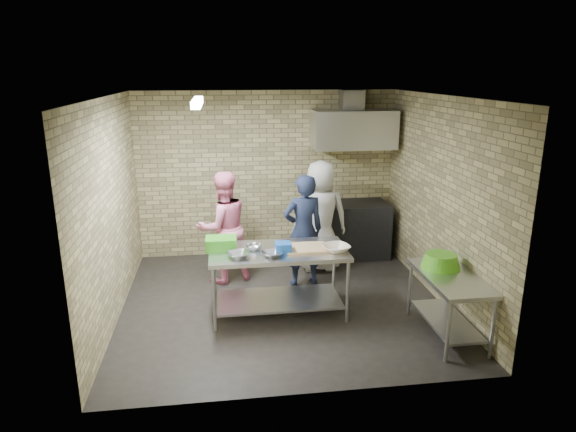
{
  "coord_description": "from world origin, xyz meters",
  "views": [
    {
      "loc": [
        -0.77,
        -6.14,
        3.01
      ],
      "look_at": [
        0.1,
        0.2,
        1.15
      ],
      "focal_mm": 31.53,
      "sensor_mm": 36.0,
      "label": 1
    }
  ],
  "objects_px": {
    "blue_tub": "(283,248)",
    "bottle_red": "(353,132)",
    "side_counter": "(448,305)",
    "green_basin": "(441,261)",
    "man_navy": "(303,231)",
    "prep_table": "(278,282)",
    "stove": "(351,230)",
    "woman_pink": "(223,227)",
    "woman_white": "(320,216)",
    "green_crate": "(221,243)"
  },
  "relations": [
    {
      "from": "prep_table",
      "to": "bottle_red",
      "type": "relative_size",
      "value": 9.49
    },
    {
      "from": "stove",
      "to": "bottle_red",
      "type": "height_order",
      "value": "bottle_red"
    },
    {
      "from": "blue_tub",
      "to": "woman_white",
      "type": "bearing_deg",
      "value": 62.86
    },
    {
      "from": "green_crate",
      "to": "prep_table",
      "type": "bearing_deg",
      "value": -9.73
    },
    {
      "from": "green_crate",
      "to": "man_navy",
      "type": "relative_size",
      "value": 0.23
    },
    {
      "from": "green_basin",
      "to": "woman_white",
      "type": "xyz_separation_m",
      "value": [
        -1.06,
        1.96,
        0.02
      ]
    },
    {
      "from": "side_counter",
      "to": "bottle_red",
      "type": "distance_m",
      "value": 3.44
    },
    {
      "from": "blue_tub",
      "to": "woman_white",
      "type": "height_order",
      "value": "woman_white"
    },
    {
      "from": "stove",
      "to": "blue_tub",
      "type": "relative_size",
      "value": 6.32
    },
    {
      "from": "side_counter",
      "to": "bottle_red",
      "type": "bearing_deg",
      "value": 97.62
    },
    {
      "from": "blue_tub",
      "to": "man_navy",
      "type": "relative_size",
      "value": 0.12
    },
    {
      "from": "green_basin",
      "to": "bottle_red",
      "type": "height_order",
      "value": "bottle_red"
    },
    {
      "from": "prep_table",
      "to": "woman_pink",
      "type": "relative_size",
      "value": 1.04
    },
    {
      "from": "prep_table",
      "to": "stove",
      "type": "distance_m",
      "value": 2.4
    },
    {
      "from": "green_basin",
      "to": "man_navy",
      "type": "bearing_deg",
      "value": 134.48
    },
    {
      "from": "woman_pink",
      "to": "man_navy",
      "type": "bearing_deg",
      "value": 144.6
    },
    {
      "from": "stove",
      "to": "green_crate",
      "type": "height_order",
      "value": "green_crate"
    },
    {
      "from": "green_basin",
      "to": "woman_pink",
      "type": "relative_size",
      "value": 0.28
    },
    {
      "from": "prep_table",
      "to": "woman_white",
      "type": "bearing_deg",
      "value": 59.63
    },
    {
      "from": "stove",
      "to": "green_crate",
      "type": "xyz_separation_m",
      "value": [
        -2.14,
        -1.8,
        0.48
      ]
    },
    {
      "from": "woman_white",
      "to": "woman_pink",
      "type": "bearing_deg",
      "value": 10.63
    },
    {
      "from": "side_counter",
      "to": "woman_white",
      "type": "bearing_deg",
      "value": 116.02
    },
    {
      "from": "prep_table",
      "to": "blue_tub",
      "type": "distance_m",
      "value": 0.5
    },
    {
      "from": "green_basin",
      "to": "prep_table",
      "type": "bearing_deg",
      "value": 162.73
    },
    {
      "from": "blue_tub",
      "to": "woman_pink",
      "type": "xyz_separation_m",
      "value": [
        -0.71,
        1.24,
        -0.1
      ]
    },
    {
      "from": "woman_white",
      "to": "bottle_red",
      "type": "bearing_deg",
      "value": -129.54
    },
    {
      "from": "prep_table",
      "to": "green_basin",
      "type": "bearing_deg",
      "value": -17.27
    },
    {
      "from": "prep_table",
      "to": "side_counter",
      "type": "xyz_separation_m",
      "value": [
        1.89,
        -0.83,
        -0.05
      ]
    },
    {
      "from": "bottle_red",
      "to": "man_navy",
      "type": "distance_m",
      "value": 2.06
    },
    {
      "from": "stove",
      "to": "bottle_red",
      "type": "distance_m",
      "value": 1.6
    },
    {
      "from": "woman_pink",
      "to": "stove",
      "type": "bearing_deg",
      "value": 179.36
    },
    {
      "from": "blue_tub",
      "to": "bottle_red",
      "type": "distance_m",
      "value": 2.9
    },
    {
      "from": "woman_white",
      "to": "green_basin",
      "type": "bearing_deg",
      "value": 119.91
    },
    {
      "from": "side_counter",
      "to": "woman_pink",
      "type": "height_order",
      "value": "woman_pink"
    },
    {
      "from": "stove",
      "to": "man_navy",
      "type": "relative_size",
      "value": 0.74
    },
    {
      "from": "blue_tub",
      "to": "man_navy",
      "type": "height_order",
      "value": "man_navy"
    },
    {
      "from": "woman_pink",
      "to": "woman_white",
      "type": "xyz_separation_m",
      "value": [
        1.47,
        0.24,
        0.04
      ]
    },
    {
      "from": "green_crate",
      "to": "woman_white",
      "type": "height_order",
      "value": "woman_white"
    },
    {
      "from": "woman_white",
      "to": "blue_tub",
      "type": "bearing_deg",
      "value": 64.39
    },
    {
      "from": "prep_table",
      "to": "green_crate",
      "type": "distance_m",
      "value": 0.87
    },
    {
      "from": "green_crate",
      "to": "bottle_red",
      "type": "xyz_separation_m",
      "value": [
        2.19,
        2.04,
        1.1
      ]
    },
    {
      "from": "green_crate",
      "to": "woman_pink",
      "type": "distance_m",
      "value": 1.03
    },
    {
      "from": "prep_table",
      "to": "green_crate",
      "type": "relative_size",
      "value": 4.5
    },
    {
      "from": "green_basin",
      "to": "stove",
      "type": "bearing_deg",
      "value": 99.76
    },
    {
      "from": "side_counter",
      "to": "green_basin",
      "type": "bearing_deg",
      "value": 94.57
    },
    {
      "from": "woman_pink",
      "to": "blue_tub",
      "type": "bearing_deg",
      "value": 98.99
    },
    {
      "from": "blue_tub",
      "to": "bottle_red",
      "type": "xyz_separation_m",
      "value": [
        1.44,
        2.26,
        1.11
      ]
    },
    {
      "from": "green_basin",
      "to": "man_navy",
      "type": "distance_m",
      "value": 2.01
    },
    {
      "from": "man_navy",
      "to": "woman_pink",
      "type": "height_order",
      "value": "woman_pink"
    },
    {
      "from": "green_crate",
      "to": "woman_white",
      "type": "bearing_deg",
      "value": 39.87
    }
  ]
}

